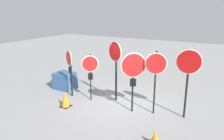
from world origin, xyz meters
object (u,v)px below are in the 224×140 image
object	(u,v)px
stop_sign_2	(115,59)
traffic_cone_1	(155,138)
stop_sign_1	(90,67)
traffic_cone_0	(65,99)
stop_sign_3	(133,70)
stop_sign_0	(70,65)
storage_crate	(65,81)
stop_sign_5	(188,69)
stop_sign_4	(156,69)

from	to	relation	value
stop_sign_2	traffic_cone_1	size ratio (longest dim) A/B	5.46
stop_sign_1	stop_sign_2	distance (m)	1.12
traffic_cone_0	stop_sign_1	bearing A→B (deg)	63.72
stop_sign_2	stop_sign_3	distance (m)	1.31
stop_sign_0	traffic_cone_0	bearing A→B (deg)	-31.22
stop_sign_3	storage_crate	world-z (taller)	stop_sign_3
stop_sign_2	traffic_cone_0	size ratio (longest dim) A/B	3.96
storage_crate	traffic_cone_0	bearing A→B (deg)	-48.45
stop_sign_5	traffic_cone_1	size ratio (longest dim) A/B	5.41
stop_sign_4	stop_sign_5	distance (m)	1.12
stop_sign_1	traffic_cone_1	size ratio (longest dim) A/B	4.32
traffic_cone_0	storage_crate	size ratio (longest dim) A/B	0.69
stop_sign_0	stop_sign_5	world-z (taller)	stop_sign_5
stop_sign_0	stop_sign_5	xyz separation A→B (m)	(4.99, 0.40, 0.41)
stop_sign_0	stop_sign_1	size ratio (longest dim) A/B	1.04
stop_sign_2	traffic_cone_0	xyz separation A→B (m)	(-1.46, -1.58, -1.53)
stop_sign_0	stop_sign_2	size ratio (longest dim) A/B	0.82
storage_crate	stop_sign_5	bearing A→B (deg)	-2.17
stop_sign_5	traffic_cone_0	world-z (taller)	stop_sign_5
stop_sign_4	stop_sign_5	world-z (taller)	stop_sign_5
stop_sign_0	traffic_cone_0	world-z (taller)	stop_sign_0
stop_sign_5	traffic_cone_1	world-z (taller)	stop_sign_5
stop_sign_2	stop_sign_5	bearing A→B (deg)	20.58
stop_sign_4	stop_sign_3	bearing A→B (deg)	179.96
stop_sign_4	storage_crate	size ratio (longest dim) A/B	2.58
traffic_cone_0	stop_sign_4	bearing A→B (deg)	19.17
traffic_cone_0	traffic_cone_1	distance (m)	4.15
stop_sign_2	traffic_cone_1	bearing A→B (deg)	-17.72
stop_sign_4	storage_crate	xyz separation A→B (m)	(-4.81, 0.47, -1.39)
stop_sign_0	stop_sign_4	xyz separation A→B (m)	(3.90, 0.16, 0.32)
stop_sign_0	traffic_cone_1	size ratio (longest dim) A/B	4.48
stop_sign_3	stop_sign_2	bearing A→B (deg)	115.62
stop_sign_3	storage_crate	xyz separation A→B (m)	(-4.04, 0.71, -1.30)
stop_sign_0	stop_sign_1	distance (m)	1.07
stop_sign_1	stop_sign_3	xyz separation A→B (m)	(2.06, -0.14, 0.20)
traffic_cone_0	storage_crate	distance (m)	2.19
stop_sign_0	traffic_cone_1	distance (m)	5.09
stop_sign_1	stop_sign_3	size ratio (longest dim) A/B	0.87
traffic_cone_1	stop_sign_0	bearing A→B (deg)	159.30
stop_sign_2	stop_sign_0	bearing A→B (deg)	-140.17
stop_sign_2	stop_sign_3	world-z (taller)	stop_sign_2
traffic_cone_1	storage_crate	distance (m)	6.02
traffic_cone_1	stop_sign_1	bearing A→B (deg)	153.02
stop_sign_3	traffic_cone_1	distance (m)	2.68
stop_sign_1	storage_crate	xyz separation A→B (m)	(-1.98, 0.56, -1.10)
stop_sign_5	traffic_cone_1	bearing A→B (deg)	-107.62
stop_sign_0	stop_sign_3	xyz separation A→B (m)	(3.13, -0.08, 0.23)
stop_sign_4	stop_sign_1	bearing A→B (deg)	164.83
stop_sign_5	storage_crate	xyz separation A→B (m)	(-5.90, 0.22, -1.48)
stop_sign_5	traffic_cone_0	distance (m)	4.93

